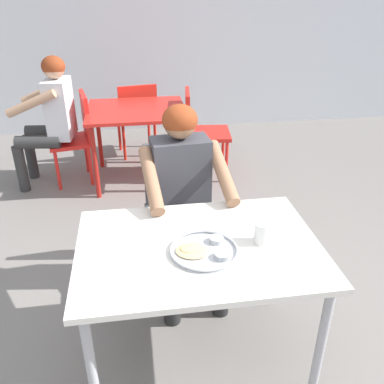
{
  "coord_description": "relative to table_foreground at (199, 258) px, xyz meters",
  "views": [
    {
      "loc": [
        -0.33,
        -1.48,
        1.83
      ],
      "look_at": [
        -0.06,
        0.33,
        0.87
      ],
      "focal_mm": 38.41,
      "sensor_mm": 36.0,
      "label": 1
    }
  ],
  "objects": [
    {
      "name": "chair_red_left",
      "position": [
        -0.8,
        2.35,
        -0.15
      ],
      "size": [
        0.46,
        0.48,
        0.87
      ],
      "color": "red",
      "rests_on": "ground"
    },
    {
      "name": "table_foreground",
      "position": [
        0.0,
        0.0,
        0.0
      ],
      "size": [
        1.13,
        0.79,
        0.72
      ],
      "color": "silver",
      "rests_on": "ground"
    },
    {
      "name": "chair_red_right",
      "position": [
        0.39,
        2.27,
        -0.13
      ],
      "size": [
        0.48,
        0.48,
        0.87
      ],
      "color": "red",
      "rests_on": "ground"
    },
    {
      "name": "drinking_cup",
      "position": [
        0.3,
        -0.02,
        0.13
      ],
      "size": [
        0.08,
        0.08,
        0.1
      ],
      "color": "white",
      "rests_on": "table_foreground"
    },
    {
      "name": "patron_background",
      "position": [
        -1.01,
        2.29,
        0.09
      ],
      "size": [
        0.58,
        0.53,
        1.23
      ],
      "color": "#323232",
      "rests_on": "ground"
    },
    {
      "name": "table_background_red",
      "position": [
        -0.22,
        2.28,
        -0.0
      ],
      "size": [
        0.93,
        0.83,
        0.73
      ],
      "color": "red",
      "rests_on": "ground"
    },
    {
      "name": "chair_red_far",
      "position": [
        -0.21,
        2.89,
        -0.16
      ],
      "size": [
        0.49,
        0.47,
        0.83
      ],
      "color": "red",
      "rests_on": "ground"
    },
    {
      "name": "ground_plane",
      "position": [
        0.06,
        -0.08,
        -0.67
      ],
      "size": [
        12.0,
        12.0,
        0.05
      ],
      "primitive_type": "cube",
      "color": "slate"
    },
    {
      "name": "chair_foreground",
      "position": [
        -0.01,
        0.81,
        -0.14
      ],
      "size": [
        0.45,
        0.47,
        0.88
      ],
      "color": "#3F3F44",
      "rests_on": "ground"
    },
    {
      "name": "thali_tray",
      "position": [
        0.01,
        -0.06,
        0.09
      ],
      "size": [
        0.31,
        0.31,
        0.03
      ],
      "color": "#B7BABF",
      "rests_on": "table_foreground"
    },
    {
      "name": "diner_foreground",
      "position": [
        0.01,
        0.58,
        0.07
      ],
      "size": [
        0.53,
        0.58,
        1.2
      ],
      "color": "black",
      "rests_on": "ground"
    }
  ]
}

